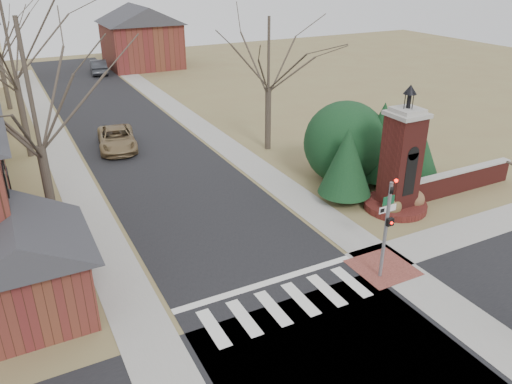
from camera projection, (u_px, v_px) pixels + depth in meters
ground at (298, 316)px, 18.11m from camera, size 120.00×120.00×0.00m
main_street at (136, 139)px, 35.78m from camera, size 8.00×70.00×0.01m
cross_street at (349, 371)px, 15.69m from camera, size 120.00×8.00×0.01m
crosswalk_zone at (287, 303)px, 18.75m from camera, size 8.00×2.20×0.02m
stop_bar at (268, 283)px, 19.95m from camera, size 8.00×0.35×0.02m
sidewalk_right_main at (203, 129)px, 37.95m from camera, size 2.00×60.00×0.02m
sidewalk_left at (60, 151)px, 33.60m from camera, size 2.00×60.00×0.02m
curb_apron at (383, 268)px, 20.91m from camera, size 2.40×2.40×0.02m
traffic_signal_pole at (387, 221)px, 19.27m from camera, size 0.28×0.41×4.50m
sign_post at (387, 213)px, 21.21m from camera, size 0.90×0.07×2.75m
brick_gate_monument at (400, 170)px, 24.96m from camera, size 3.20×3.20×6.47m
brick_garden_wall at (459, 181)px, 27.48m from camera, size 7.50×0.50×1.30m
garage_left at (22, 263)px, 17.20m from camera, size 4.80×4.80×4.29m
house_distant_right at (141, 35)px, 58.46m from camera, size 8.80×8.80×7.30m
evergreen_near at (347, 161)px, 25.76m from camera, size 2.80×2.80×4.10m
evergreen_mid at (382, 139)px, 27.98m from camera, size 3.40×3.40×4.70m
evergreen_far at (419, 150)px, 28.31m from camera, size 2.40×2.40×3.30m
evergreen_mass at (346, 140)px, 28.48m from camera, size 4.80×4.80×4.80m
bare_tree_0 at (26, 76)px, 19.15m from camera, size 8.05×8.05×11.15m
bare_tree_1 at (5, 28)px, 29.45m from camera, size 8.40×8.40×11.64m
bare_tree_3 at (269, 48)px, 31.26m from camera, size 7.00×7.00×9.70m
pickup_truck at (117, 139)px, 33.75m from camera, size 3.15×5.46×1.43m
distant_car at (99, 67)px, 55.97m from camera, size 2.29×4.97×1.58m
dry_shrub_left at (392, 206)px, 25.03m from camera, size 0.98×0.98×0.98m
dry_shrub_right at (415, 199)px, 25.74m from camera, size 0.99×0.99×0.99m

